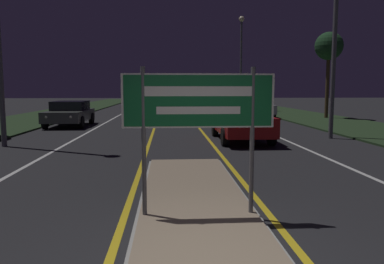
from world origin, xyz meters
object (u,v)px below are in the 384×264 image
Objects in this scene: car_receding_1 at (257,107)px; car_receding_2 at (201,102)px; streetlight_right_far at (241,52)px; car_approaching_0 at (70,113)px; car_receding_0 at (241,120)px; car_receding_3 at (215,99)px; highway_sign at (198,108)px; car_approaching_1 at (141,104)px.

car_receding_2 is (-3.16, 9.42, 0.01)m from car_receding_1.
streetlight_right_far is 18.24m from car_approaching_0.
streetlight_right_far is at bearing -28.53° from car_receding_2.
car_receding_2 reaches higher than car_approaching_0.
car_receding_3 is at bearing 84.44° from car_receding_0.
car_receding_1 is (3.46, 11.82, -0.08)m from car_receding_0.
highway_sign is 9.16m from car_receding_0.
car_receding_2 reaches higher than car_receding_3.
highway_sign reaches higher than car_receding_2.
highway_sign is at bearing -95.13° from car_receding_2.
car_receding_1 reaches higher than car_approaching_0.
car_receding_3 is at bearing 64.64° from car_approaching_1.
car_approaching_1 is at bearing 96.07° from highway_sign.
streetlight_right_far reaches higher than car_receding_2.
car_approaching_1 reaches higher than car_receding_2.
car_approaching_1 is at bearing 107.57° from car_receding_0.
streetlight_right_far is at bearing 79.04° from car_receding_0.
streetlight_right_far reaches higher than car_approaching_1.
car_receding_2 is (2.70, 30.04, -0.99)m from highway_sign.
car_receding_3 is at bearing 76.26° from car_receding_2.
highway_sign is at bearing -105.86° from car_receding_1.
streetlight_right_far reaches higher than car_receding_3.
car_receding_0 reaches higher than car_receding_2.
streetlight_right_far is 1.74× the size of car_approaching_1.
car_receding_2 reaches higher than car_receding_1.
streetlight_right_far is at bearing 87.76° from car_receding_1.
car_receding_1 is 0.94× the size of car_receding_3.
highway_sign reaches higher than car_approaching_1.
car_approaching_1 is (-8.48, 4.05, 0.08)m from car_receding_1.
car_approaching_1 reaches higher than car_approaching_0.
streetlight_right_far is 20.22m from car_receding_0.
car_receding_0 is at bearing -37.82° from car_approaching_0.
car_approaching_1 is at bearing -115.36° from car_receding_3.
highway_sign is at bearing -69.06° from car_approaching_0.
streetlight_right_far is at bearing -87.91° from car_receding_3.
car_receding_2 is at bearing 45.30° from car_approaching_1.
car_receding_0 is at bearing 74.72° from highway_sign.
highway_sign is 0.53× the size of car_receding_3.
streetlight_right_far is at bearing 21.72° from car_approaching_1.
car_receding_2 is 1.11× the size of car_receding_3.
car_receding_1 is at bearing -71.44° from car_receding_2.
highway_sign is 24.82m from car_approaching_1.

